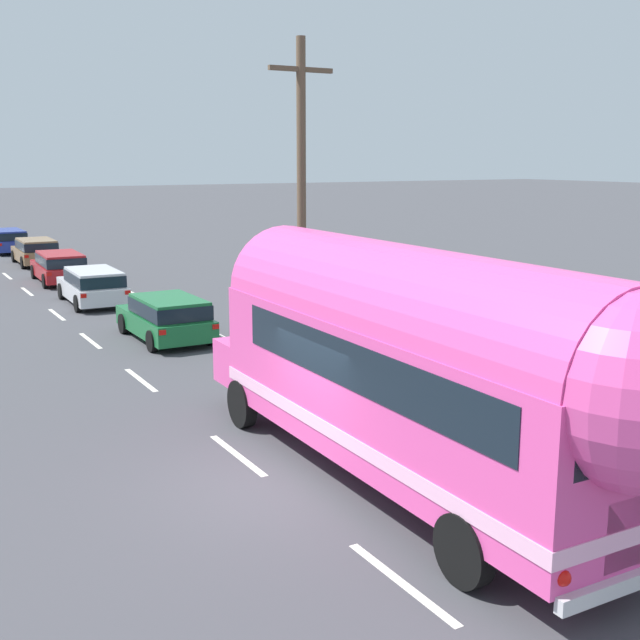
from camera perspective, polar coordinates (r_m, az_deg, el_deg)
The scene contains 9 objects.
ground_plane at distance 13.93m, azimuth -2.98°, elevation -11.82°, with size 300.00×300.00×0.00m, color #424247.
lane_markings at distance 26.43m, azimuth -10.59°, elevation -0.73°, with size 3.90×80.00×0.01m.
utility_pole at distance 20.98m, azimuth -1.33°, elevation 8.52°, with size 1.80×0.24×8.50m.
painted_bus at distance 12.99m, azimuth 7.15°, elevation -2.89°, with size 2.71×11.77×4.12m.
car_lead at distance 24.85m, azimuth -10.86°, elevation 0.32°, with size 1.98×4.30×1.37m.
car_second at distance 31.69m, azimuth -15.88°, elevation 2.48°, with size 2.05×4.57×1.37m.
car_third at distance 37.75m, azimuth -18.08°, elevation 3.73°, with size 2.09×4.70×1.37m.
car_fourth at distance 44.50m, azimuth -19.61°, elevation 4.73°, with size 2.00×4.50×1.37m.
car_fifth at distance 51.01m, azimuth -21.39°, elevation 5.39°, with size 1.92×4.78×1.37m.
Camera 1 is at (-5.72, -11.44, 5.51)m, focal length 44.84 mm.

